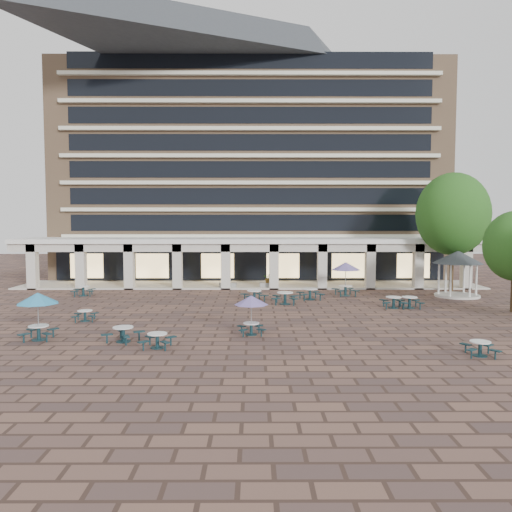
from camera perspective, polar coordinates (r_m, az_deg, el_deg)
The scene contains 20 objects.
ground at distance 31.63m, azimuth -0.90°, elevation -6.86°, with size 120.00×120.00×0.00m, color brown.
apartment_building at distance 56.91m, azimuth -0.61°, elevation 10.70°, with size 40.00×15.50×25.20m.
retail_arcade at distance 45.95m, azimuth -0.69°, elevation 0.31°, with size 42.00×6.60×4.40m.
picnic_table_0 at distance 31.63m, azimuth -18.96°, elevation -6.36°, with size 1.63×1.63×0.65m.
picnic_table_1 at distance 24.20m, azimuth -11.22°, elevation -9.30°, with size 1.67×1.67×0.70m.
picnic_table_3 at distance 24.49m, azimuth 24.25°, elevation -9.48°, with size 1.66×1.66×0.67m.
picnic_table_4 at distance 27.26m, azimuth -23.68°, elevation -4.64°, with size 2.06×2.06×2.38m.
picnic_table_5 at distance 25.75m, azimuth -14.94°, elevation -8.48°, with size 2.04×2.04×0.75m.
picnic_table_6 at distance 26.14m, azimuth -0.55°, elevation -5.25°, with size 1.79×1.79×2.07m.
picnic_table_7 at distance 35.95m, azimuth 17.14°, elevation -4.96°, with size 1.84×1.84×0.78m.
picnic_table_8 at distance 42.21m, azimuth -19.14°, elevation -3.69°, with size 1.99×1.99×0.79m.
picnic_table_9 at distance 35.99m, azimuth 3.34°, elevation -4.70°, with size 2.08×2.08×0.87m.
picnic_table_10 at distance 38.20m, azimuth 6.19°, elevation -4.23°, with size 2.12×2.12×0.85m.
picnic_table_11 at distance 40.35m, azimuth 10.22°, elevation -1.30°, with size 2.32×2.32×2.68m.
picnic_table_12 at distance 37.35m, azimuth -0.19°, elevation -4.44°, with size 2.13×2.13×0.80m.
picnic_table_13 at distance 35.59m, azimuth 15.45°, elevation -5.02°, with size 1.89×1.89×0.79m.
gazebo at distance 42.36m, azimuth 22.08°, elevation -0.69°, with size 3.86×3.86×3.60m.
tree_east_c at distance 44.94m, azimuth 21.58°, elevation 4.47°, with size 6.01×6.01×10.01m.
planter_left at distance 44.36m, azimuth -3.23°, elevation -3.11°, with size 1.50×0.62×1.22m.
planter_right at distance 44.30m, azimuth 1.40°, elevation -2.99°, with size 1.50×0.90×1.33m.
Camera 1 is at (0.36, -31.06, 5.96)m, focal length 35.00 mm.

